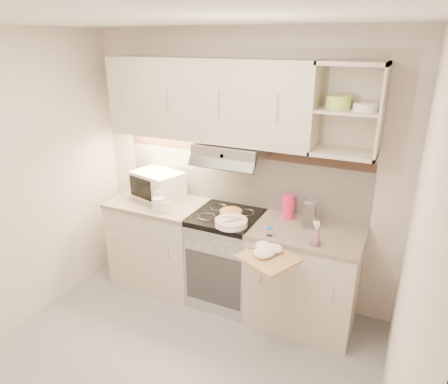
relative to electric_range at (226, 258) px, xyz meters
The scene contains 17 objects.
ground 1.19m from the electric_range, 90.00° to the right, with size 3.00×3.00×0.00m, color gray.
room_shell 1.39m from the electric_range, 89.81° to the right, with size 3.04×2.84×2.52m.
base_cabinet_left 0.75m from the electric_range, behind, with size 0.90×0.60×0.86m, color beige.
worktop_left 0.86m from the electric_range, behind, with size 0.92×0.62×0.04m, color gray.
base_cabinet_right 0.75m from the electric_range, ahead, with size 0.90×0.60×0.86m, color beige.
worktop_right 0.86m from the electric_range, ahead, with size 0.92×0.62×0.04m, color gray.
electric_range is the anchor object (origin of this frame).
microwave 1.00m from the electric_range, behind, with size 0.54×0.46×0.27m.
watering_can 0.82m from the electric_range, 164.40° to the right, with size 0.22×0.11×0.19m.
plate_stack 0.52m from the electric_range, 54.44° to the right, with size 0.28×0.28×0.06m.
bread_loaf 0.48m from the electric_range, ahead, with size 0.20×0.20×0.05m, color #A26C46.
pink_pitcher 0.78m from the electric_range, 19.39° to the left, with size 0.12×0.11×0.22m.
glass_jar 0.94m from the electric_range, ahead, with size 0.13×0.13×0.25m.
spice_jar 0.73m from the electric_range, 24.26° to the right, with size 0.05×0.05×0.08m.
spray_bottle 1.04m from the electric_range, 14.27° to the right, with size 0.08×0.08×0.22m.
cutting_board 0.89m from the electric_range, 41.52° to the right, with size 0.39×0.35×0.02m, color tan.
dish_towel 0.86m from the electric_range, 41.18° to the right, with size 0.25×0.22×0.07m, color white, non-canonical shape.
Camera 1 is at (1.40, -1.90, 2.40)m, focal length 32.00 mm.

